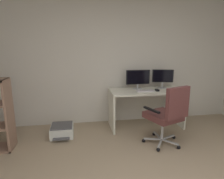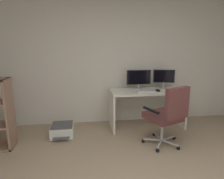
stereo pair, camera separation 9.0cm
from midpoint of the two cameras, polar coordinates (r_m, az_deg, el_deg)
The scene contains 8 objects.
wall_back at distance 4.18m, azimuth -0.78°, elevation 8.09°, with size 5.41×0.10×2.60m, color silver.
desk at distance 4.02m, azimuth 9.15°, elevation -3.01°, with size 1.44×0.66×0.76m.
monitor_main at distance 4.02m, azimuth 6.85°, elevation 3.31°, with size 0.49×0.18×0.39m.
monitor_secondary at distance 4.20m, azimuth 13.84°, elevation 3.51°, with size 0.42×0.18×0.38m.
keyboard at distance 3.85m, azimuth 8.90°, elevation -0.39°, with size 0.34×0.13×0.02m, color silver.
computer_mouse at distance 3.93m, azimuth 12.26°, elevation -0.18°, with size 0.06×0.10×0.03m, color black.
office_chair at distance 3.29m, azimuth 15.03°, elevation -6.60°, with size 0.65×0.70×1.02m.
printer at distance 3.81m, azimuth -14.87°, elevation -11.36°, with size 0.40×0.49×0.21m.
Camera 1 is at (-0.68, -1.32, 1.61)m, focal length 31.68 mm.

